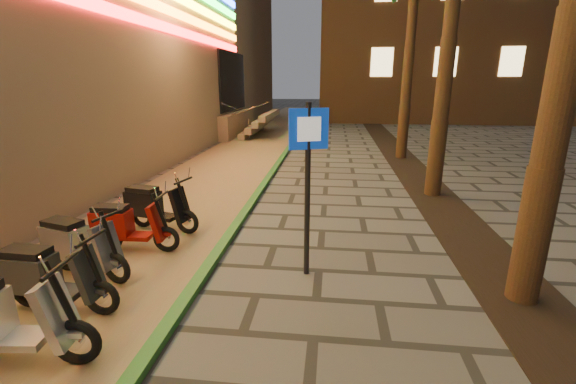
# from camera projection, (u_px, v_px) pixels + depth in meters

# --- Properties ---
(parking_strip) EXTENTS (3.40, 60.00, 0.01)m
(parking_strip) POSITION_uv_depth(u_px,v_px,m) (230.00, 165.00, 13.56)
(parking_strip) COLOR #8C7251
(parking_strip) RESTS_ON ground
(green_curb) EXTENTS (0.18, 60.00, 0.10)m
(green_curb) POSITION_uv_depth(u_px,v_px,m) (277.00, 165.00, 13.36)
(green_curb) COLOR #2A6C28
(green_curb) RESTS_ON ground
(planting_strip) EXTENTS (1.20, 40.00, 0.02)m
(planting_strip) POSITION_uv_depth(u_px,v_px,m) (455.00, 221.00, 8.10)
(planting_strip) COLOR black
(planting_strip) RESTS_ON ground
(pedestrian_sign) EXTENTS (0.54, 0.23, 2.58)m
(pedestrian_sign) POSITION_uv_depth(u_px,v_px,m) (308.00, 168.00, 5.46)
(pedestrian_sign) COLOR black
(pedestrian_sign) RESTS_ON ground
(scooter_6) EXTENTS (1.55, 0.54, 1.10)m
(scooter_6) POSITION_uv_depth(u_px,v_px,m) (46.00, 276.00, 4.87)
(scooter_6) COLOR black
(scooter_6) RESTS_ON ground
(scooter_7) EXTENTS (1.56, 0.79, 1.10)m
(scooter_7) POSITION_uv_depth(u_px,v_px,m) (77.00, 245.00, 5.78)
(scooter_7) COLOR black
(scooter_7) RESTS_ON ground
(scooter_8) EXTENTS (1.50, 0.53, 1.06)m
(scooter_8) POSITION_uv_depth(u_px,v_px,m) (125.00, 226.00, 6.62)
(scooter_8) COLOR black
(scooter_8) RESTS_ON ground
(scooter_9) EXTENTS (1.58, 0.73, 1.11)m
(scooter_9) POSITION_uv_depth(u_px,v_px,m) (154.00, 206.00, 7.57)
(scooter_9) COLOR black
(scooter_9) RESTS_ON ground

